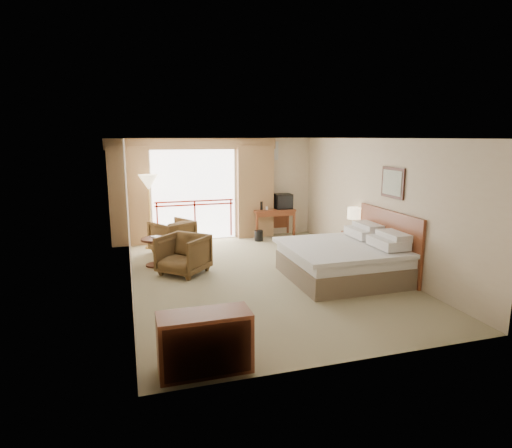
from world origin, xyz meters
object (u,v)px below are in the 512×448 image
object	(u,v)px
table_lamp	(354,214)
tv	(283,201)
wastebasket	(259,236)
armchair_far	(173,252)
side_table	(154,247)
dresser	(205,342)
nightstand	(354,245)
desk	(272,215)
bed	(345,260)
armchair_near	(184,273)
floor_lamp	(149,185)

from	to	relation	value
table_lamp	tv	bearing A→B (deg)	105.96
wastebasket	armchair_far	bearing A→B (deg)	-167.88
side_table	dresser	size ratio (longest dim) A/B	0.56
tv	side_table	xyz separation A→B (m)	(-3.65, -1.95, -0.55)
nightstand	desk	world-z (taller)	desk
bed	nightstand	world-z (taller)	bed
table_lamp	dresser	bearing A→B (deg)	-136.86
wastebasket	armchair_far	world-z (taller)	armchair_far
desk	armchair_near	bearing A→B (deg)	-138.15
bed	floor_lamp	world-z (taller)	floor_lamp
wastebasket	dresser	bearing A→B (deg)	-112.69
tv	armchair_far	bearing A→B (deg)	-170.16
table_lamp	tv	world-z (taller)	tv
desk	armchair_far	distance (m)	3.10
bed	armchair_far	size ratio (longest dim) A/B	2.44
armchair_far	side_table	distance (m)	1.19
armchair_near	dresser	distance (m)	3.81
bed	side_table	bearing A→B (deg)	151.51
floor_lamp	tv	bearing A→B (deg)	5.70
bed	wastebasket	size ratio (longest dim) A/B	7.45
dresser	armchair_near	bearing A→B (deg)	84.13
armchair_near	side_table	bearing A→B (deg)	169.70
wastebasket	side_table	distance (m)	3.19
nightstand	wastebasket	xyz separation A→B (m)	(-1.60, 2.20, -0.16)
wastebasket	floor_lamp	distance (m)	3.13
desk	bed	bearing A→B (deg)	-89.72
side_table	dresser	world-z (taller)	dresser
desk	armchair_far	bearing A→B (deg)	-162.77
wastebasket	tv	bearing A→B (deg)	27.47
floor_lamp	dresser	bearing A→B (deg)	-87.40
bed	table_lamp	distance (m)	1.67
desk	nightstand	bearing A→B (deg)	-70.87
desk	wastebasket	distance (m)	0.87
armchair_near	floor_lamp	size ratio (longest dim) A/B	0.48
table_lamp	nightstand	bearing A→B (deg)	-90.00
desk	dresser	distance (m)	7.19
desk	table_lamp	bearing A→B (deg)	-70.51
floor_lamp	dresser	distance (m)	6.20
nightstand	table_lamp	bearing A→B (deg)	92.80
armchair_near	dresser	bearing A→B (deg)	-50.62
side_table	floor_lamp	world-z (taller)	floor_lamp
desk	armchair_near	world-z (taller)	desk
armchair_near	dresser	xyz separation A→B (m)	(-0.24, -3.79, 0.36)
table_lamp	tv	xyz separation A→B (m)	(-0.74, 2.60, -0.06)
nightstand	armchair_near	size ratio (longest dim) A/B	0.69
side_table	floor_lamp	distance (m)	1.97
floor_lamp	side_table	bearing A→B (deg)	-90.46
side_table	dresser	xyz separation A→B (m)	(0.29, -4.49, -0.05)
armchair_far	side_table	size ratio (longest dim) A/B	1.44
armchair_near	desk	bearing A→B (deg)	86.74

